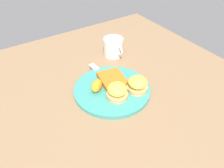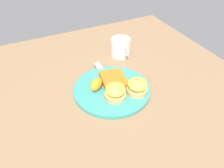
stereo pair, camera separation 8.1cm
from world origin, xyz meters
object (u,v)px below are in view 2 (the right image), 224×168
at_px(sandwich_benedict_right, 137,86).
at_px(orange_wedge, 97,84).
at_px(hashbrown_patty, 114,79).
at_px(fork, 106,76).
at_px(cup, 121,47).
at_px(sandwich_benedict_left, 115,92).

relative_size(sandwich_benedict_right, orange_wedge, 1.28).
xyz_separation_m(sandwich_benedict_right, hashbrown_patty, (-0.09, -0.05, -0.02)).
xyz_separation_m(orange_wedge, fork, (-0.06, 0.06, -0.02)).
relative_size(hashbrown_patty, cup, 0.94).
bearing_deg(cup, sandwich_benedict_left, -30.79).
distance_m(sandwich_benedict_right, cup, 0.28).
relative_size(sandwich_benedict_right, cup, 0.65).
bearing_deg(fork, sandwich_benedict_left, -9.84).
distance_m(sandwich_benedict_left, cup, 0.31).
bearing_deg(sandwich_benedict_right, hashbrown_patty, -152.14).
bearing_deg(fork, hashbrown_patty, 16.17).
xyz_separation_m(sandwich_benedict_right, cup, (-0.27, 0.07, -0.00)).
bearing_deg(cup, fork, -44.74).
relative_size(sandwich_benedict_right, hashbrown_patty, 0.69).
xyz_separation_m(sandwich_benedict_left, cup, (-0.26, 0.16, -0.00)).
bearing_deg(orange_wedge, sandwich_benedict_left, 30.83).
bearing_deg(hashbrown_patty, cup, 145.66).
height_order(fork, cup, cup).
relative_size(hashbrown_patty, orange_wedge, 1.86).
bearing_deg(cup, orange_wedge, -46.00).
bearing_deg(orange_wedge, cup, 134.00).
relative_size(hashbrown_patty, fork, 0.47).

